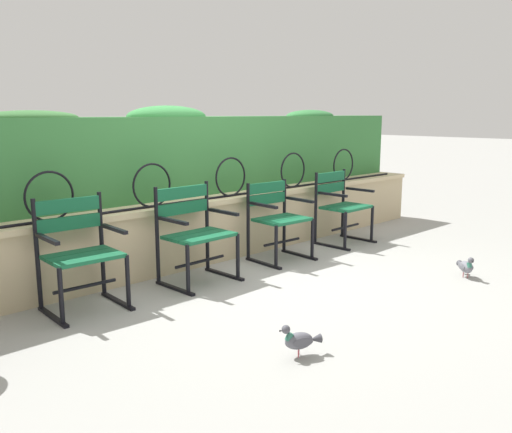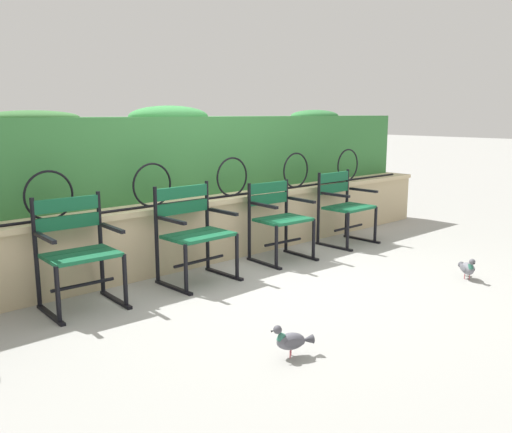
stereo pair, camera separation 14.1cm
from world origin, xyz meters
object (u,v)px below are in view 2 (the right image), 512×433
(park_chair_centre_right, at_px, (278,217))
(pigeon_near_chairs, at_px, (291,340))
(park_chair_centre_left, at_px, (193,231))
(pigeon_far_side, at_px, (467,268))
(park_chair_leftmost, at_px, (77,250))
(park_chair_rightmost, at_px, (344,205))

(park_chair_centre_right, height_order, pigeon_near_chairs, park_chair_centre_right)
(park_chair_centre_left, relative_size, park_chair_centre_right, 1.09)
(park_chair_centre_left, relative_size, pigeon_far_side, 3.71)
(park_chair_leftmost, xyz_separation_m, park_chair_rightmost, (3.29, -0.06, -0.01))
(park_chair_leftmost, relative_size, pigeon_far_side, 3.71)
(park_chair_centre_right, relative_size, pigeon_far_side, 3.41)
(park_chair_centre_right, bearing_deg, park_chair_leftmost, 178.55)
(park_chair_centre_left, distance_m, park_chair_centre_right, 1.10)
(pigeon_far_side, bearing_deg, park_chair_centre_right, 114.93)
(park_chair_centre_left, height_order, pigeon_near_chairs, park_chair_centre_left)
(pigeon_near_chairs, bearing_deg, pigeon_far_side, 0.70)
(park_chair_leftmost, distance_m, park_chair_rightmost, 3.29)
(park_chair_leftmost, distance_m, park_chair_centre_left, 1.09)
(pigeon_far_side, bearing_deg, park_chair_rightmost, 80.15)
(park_chair_centre_right, distance_m, pigeon_near_chairs, 2.39)
(park_chair_centre_left, distance_m, pigeon_near_chairs, 1.85)
(pigeon_near_chairs, bearing_deg, park_chair_centre_right, 47.25)
(park_chair_rightmost, height_order, pigeon_far_side, park_chair_rightmost)
(pigeon_near_chairs, distance_m, pigeon_far_side, 2.40)
(park_chair_rightmost, bearing_deg, park_chair_centre_right, 179.71)
(park_chair_leftmost, bearing_deg, park_chair_rightmost, -1.07)
(park_chair_centre_right, bearing_deg, park_chair_rightmost, -0.29)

